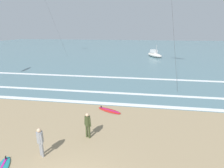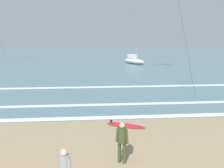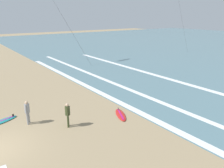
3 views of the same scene
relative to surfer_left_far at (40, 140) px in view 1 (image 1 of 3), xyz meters
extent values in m
cube|color=slate|center=(2.02, 51.74, -0.95)|extent=(140.00, 90.00, 0.01)
cube|color=white|center=(0.18, 7.14, -0.94)|extent=(41.05, 0.59, 0.01)
cube|color=white|center=(0.88, 9.91, -0.94)|extent=(48.34, 0.52, 0.01)
cube|color=white|center=(3.22, 15.90, -0.94)|extent=(48.72, 0.67, 0.01)
cylinder|color=gray|center=(-0.08, 0.06, -0.55)|extent=(0.13, 0.13, 0.82)
cylinder|color=gray|center=(0.08, -0.06, -0.55)|extent=(0.13, 0.13, 0.82)
cylinder|color=gray|center=(0.00, 0.00, 0.15)|extent=(0.32, 0.32, 0.58)
cylinder|color=gray|center=(-0.15, 0.11, 0.13)|extent=(0.16, 0.15, 0.56)
cylinder|color=gray|center=(0.15, -0.11, 0.13)|extent=(0.16, 0.15, 0.56)
sphere|color=#DBB28E|center=(0.00, 0.00, 0.54)|extent=(0.21, 0.21, 0.21)
cylinder|color=#384223|center=(1.99, 1.92, -0.55)|extent=(0.13, 0.13, 0.82)
cylinder|color=#384223|center=(1.81, 2.00, -0.55)|extent=(0.13, 0.13, 0.82)
cylinder|color=#384223|center=(1.90, 1.96, 0.15)|extent=(0.32, 0.32, 0.58)
cylinder|color=#384223|center=(2.07, 1.88, 0.13)|extent=(0.16, 0.14, 0.56)
cylinder|color=#384223|center=(1.73, 2.04, 0.13)|extent=(0.16, 0.14, 0.56)
sphere|color=#DBB28E|center=(1.90, 1.96, 0.54)|extent=(0.21, 0.21, 0.21)
cube|color=black|center=(-1.60, -0.61, -0.79)|extent=(0.06, 0.12, 0.16)
ellipsoid|color=red|center=(2.56, 5.72, -0.91)|extent=(2.16, 1.43, 0.09)
cube|color=#BF198C|center=(2.56, 5.72, -0.86)|extent=(1.66, 0.85, 0.01)
cube|color=black|center=(1.82, 6.07, -0.79)|extent=(0.12, 0.07, 0.16)
cylinder|color=#333333|center=(-15.54, 34.59, 7.09)|extent=(6.13, 1.06, 16.10)
cylinder|color=#333333|center=(7.93, 14.39, 7.66)|extent=(1.76, 6.38, 17.24)
ellipsoid|color=beige|center=(8.12, 35.30, -0.51)|extent=(3.96, 5.38, 0.90)
cube|color=silver|center=(7.93, 35.65, 0.29)|extent=(1.68, 1.84, 0.70)
cylinder|color=#B2B2B2|center=(8.41, 34.77, 0.84)|extent=(0.08, 0.08, 1.80)
camera|label=1|loc=(4.76, -7.15, 5.36)|focal=28.81mm
camera|label=2|loc=(0.82, -6.43, 3.76)|focal=38.93mm
camera|label=3|loc=(14.00, -3.31, 5.94)|focal=35.68mm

